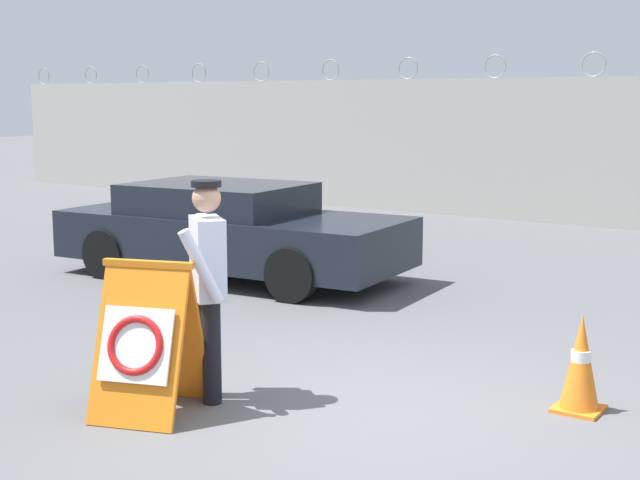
% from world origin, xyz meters
% --- Properties ---
extents(ground_plane, '(90.00, 90.00, 0.00)m').
position_xyz_m(ground_plane, '(0.00, 0.00, 0.00)').
color(ground_plane, '#5B5B5E').
extents(barricade_sign, '(0.92, 1.01, 1.19)m').
position_xyz_m(barricade_sign, '(-1.43, -0.93, 0.59)').
color(barricade_sign, orange).
rests_on(barricade_sign, ground_plane).
extents(security_guard, '(0.54, 0.63, 1.76)m').
position_xyz_m(security_guard, '(-1.26, -0.42, 0.99)').
color(security_guard, black).
rests_on(security_guard, ground_plane).
extents(traffic_cone_near, '(0.35, 0.35, 0.76)m').
position_xyz_m(traffic_cone_near, '(1.27, 0.99, 0.38)').
color(traffic_cone_near, orange).
rests_on(traffic_cone_near, ground_plane).
extents(parked_car_front_coupe, '(4.85, 2.31, 1.26)m').
position_xyz_m(parked_car_front_coupe, '(-4.34, 3.50, 0.64)').
color(parked_car_front_coupe, black).
rests_on(parked_car_front_coupe, ground_plane).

